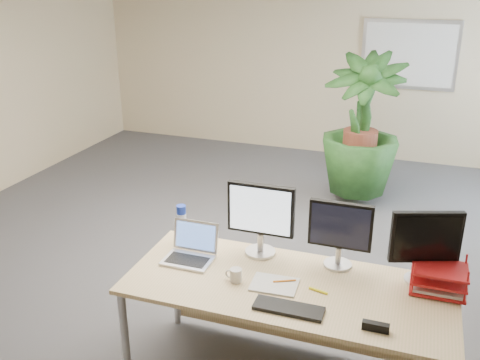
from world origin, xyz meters
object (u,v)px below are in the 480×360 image
(monitor_left, at_px, (261,215))
(monitor_right, at_px, (340,230))
(floor_plant, at_px, (360,143))
(desk, at_px, (291,297))
(laptop, at_px, (191,250))

(monitor_left, xyz_separation_m, monitor_right, (0.54, 0.01, -0.03))
(monitor_right, bearing_deg, floor_plant, 94.98)
(desk, distance_m, laptop, 0.75)
(floor_plant, bearing_deg, monitor_right, -85.02)
(laptop, bearing_deg, desk, 1.25)
(monitor_left, xyz_separation_m, laptop, (-0.43, -0.22, -0.24))
(monitor_left, height_order, laptop, monitor_left)
(monitor_right, xyz_separation_m, laptop, (-0.97, -0.23, -0.21))
(desk, xyz_separation_m, floor_plant, (0.00, 3.17, 0.13))
(monitor_left, bearing_deg, desk, -35.36)
(desk, relative_size, laptop, 6.24)
(monitor_right, distance_m, laptop, 1.02)
(desk, distance_m, monitor_left, 0.58)
(desk, bearing_deg, floor_plant, 89.98)
(floor_plant, height_order, monitor_right, floor_plant)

